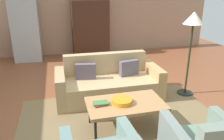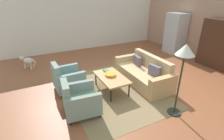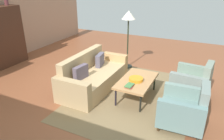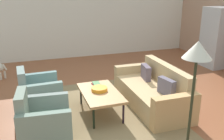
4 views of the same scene
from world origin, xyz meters
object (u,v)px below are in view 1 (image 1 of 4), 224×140
Objects in this scene: couch at (108,83)px; floor_lamp at (193,26)px; book_stack at (101,103)px; refrigerator at (26,31)px; coffee_table at (125,105)px; cabinet at (90,28)px; fruit_bowl at (122,101)px.

couch is 1.23× the size of floor_lamp.
book_stack is 4.56m from refrigerator.
couch is at bearing -59.61° from refrigerator.
coffee_table is at bearing -4.30° from book_stack.
refrigerator is at bearing 108.68° from book_stack.
coffee_table is 5.05× the size of book_stack.
book_stack is 2.40m from floor_lamp.
refrigerator is at bearing -177.02° from cabinet.
book_stack is 0.13× the size of cabinet.
book_stack is 4.46m from cabinet.
floor_lamp is at bearing 23.05° from book_stack.
coffee_table is 2.12m from floor_lamp.
coffee_table is 4.46m from cabinet.
refrigerator is at bearing 112.37° from fruit_bowl.
book_stack is at bearing 175.70° from coffee_table.
fruit_bowl is at bearing 180.00° from coffee_table.
refrigerator is (-1.78, 4.33, 0.43)m from fruit_bowl.
refrigerator is 1.08× the size of floor_lamp.
couch is 8.87× the size of book_stack.
floor_lamp reaches higher than book_stack.
book_stack is (-0.33, 0.03, -0.01)m from fruit_bowl.
cabinet reaches higher than coffee_table.
couch reaches higher than fruit_bowl.
cabinet is (0.56, 4.40, 0.42)m from book_stack.
floor_lamp is at bearing -67.60° from cabinet.
floor_lamp reaches higher than couch.
couch is at bearing 71.41° from book_stack.
fruit_bowl is (-0.06, 0.00, 0.07)m from coffee_table.
couch is 1.24m from book_stack.
couch is 3.70m from refrigerator.
coffee_table is 4.73m from refrigerator.
fruit_bowl is 1.33× the size of book_stack.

